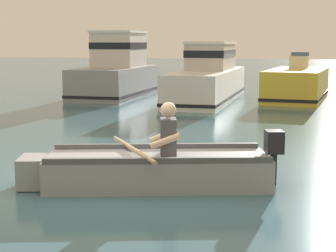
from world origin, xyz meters
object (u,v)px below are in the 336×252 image
at_px(moored_boat_white, 209,78).
at_px(moored_boat_yellow, 297,85).
at_px(moored_boat_grey, 117,72).
at_px(rowboat_with_person, 153,168).

xyz_separation_m(moored_boat_white, moored_boat_yellow, (3.01, 0.79, -0.25)).
bearing_deg(moored_boat_white, moored_boat_grey, 169.53).
bearing_deg(moored_boat_white, rowboat_with_person, -84.96).
relative_size(rowboat_with_person, moored_boat_grey, 0.73).
xyz_separation_m(moored_boat_grey, moored_boat_white, (3.58, -0.66, -0.13)).
distance_m(moored_boat_grey, moored_boat_white, 3.64).
bearing_deg(moored_boat_white, moored_boat_yellow, 14.71).
bearing_deg(moored_boat_yellow, moored_boat_white, -165.29).
distance_m(rowboat_with_person, moored_boat_white, 11.84).
bearing_deg(rowboat_with_person, moored_boat_grey, 110.35).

